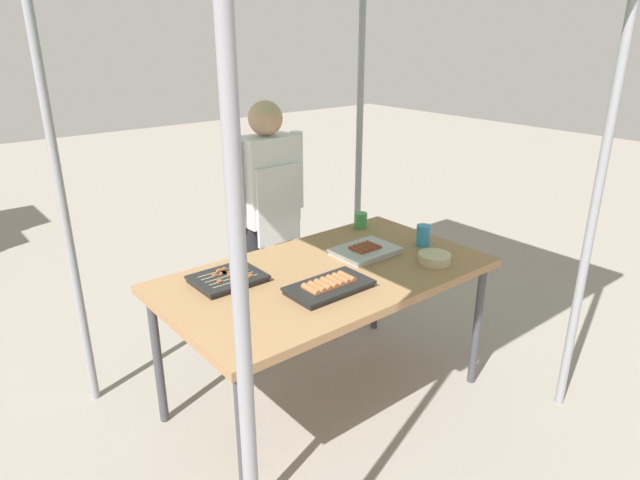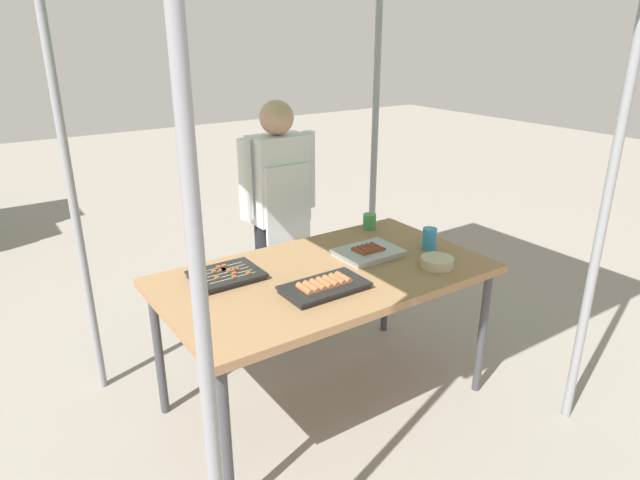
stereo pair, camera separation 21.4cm
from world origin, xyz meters
name	(u,v)px [view 1 (the left image)]	position (x,y,z in m)	size (l,w,h in m)	color
ground_plane	(326,399)	(0.00, 0.00, 0.00)	(18.00, 18.00, 0.00)	gray
stall_table	(326,281)	(0.00, 0.00, 0.70)	(1.60, 0.90, 0.75)	#9E724C
tray_grilled_sausages	(365,251)	(0.30, 0.05, 0.77)	(0.32, 0.24, 0.05)	#ADADB2
tray_meat_skewers	(228,279)	(-0.43, 0.20, 0.77)	(0.32, 0.25, 0.04)	black
tray_pork_links	(329,286)	(-0.12, -0.17, 0.77)	(0.39, 0.22, 0.05)	black
condiment_bowl	(434,258)	(0.49, -0.26, 0.77)	(0.16, 0.16, 0.05)	#BFB28C
drink_cup_near_edge	(423,235)	(0.63, -0.06, 0.81)	(0.07, 0.07, 0.12)	#338CBF
drink_cup_by_wok	(361,220)	(0.57, 0.36, 0.80)	(0.08, 0.08, 0.09)	#3F994C
vendor_woman	(269,203)	(0.21, 0.80, 0.87)	(0.52, 0.22, 1.48)	black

